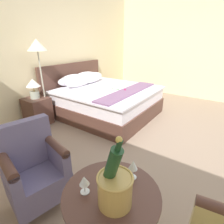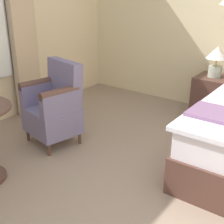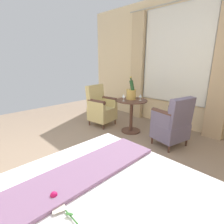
# 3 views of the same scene
# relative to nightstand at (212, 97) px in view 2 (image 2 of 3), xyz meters

# --- Properties ---
(nightstand) EXTENTS (0.46, 0.47, 0.56)m
(nightstand) POSITION_rel_nightstand_xyz_m (0.00, 0.00, 0.00)
(nightstand) COLOR brown
(nightstand) RESTS_ON ground
(bedside_lamp) EXTENTS (0.28, 0.28, 0.40)m
(bedside_lamp) POSITION_rel_nightstand_xyz_m (-0.00, -0.00, 0.53)
(bedside_lamp) COLOR #B1B9A6
(bedside_lamp) RESTS_ON nightstand
(armchair_by_window) EXTENTS (0.64, 0.61, 0.93)m
(armchair_by_window) POSITION_rel_nightstand_xyz_m (-1.17, -1.77, 0.15)
(armchair_by_window) COLOR brown
(armchair_by_window) RESTS_ON ground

